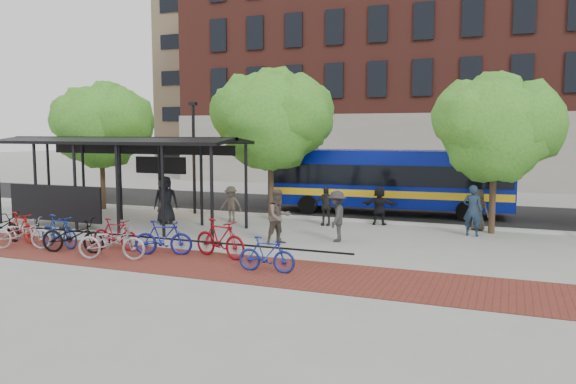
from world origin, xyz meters
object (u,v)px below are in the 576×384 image
at_px(pedestrian_1, 163,201).
at_px(pedestrian_4, 326,206).
at_px(pedestrian_6, 478,210).
at_px(pedestrian_9, 337,216).
at_px(lamp_post_left, 194,154).
at_px(tree_b, 273,116).
at_px(bike_6, 112,242).
at_px(tree_c, 498,124).
at_px(pedestrian_3, 231,204).
at_px(bike_2, 21,233).
at_px(bike_7, 163,238).
at_px(bike_5, 115,234).
at_px(bike_3, 59,231).
at_px(pedestrian_5, 379,206).
at_px(bike_4, 73,236).
at_px(pedestrian_8, 279,217).
at_px(bus_shelter, 116,152).
at_px(bike_1, 20,227).
at_px(bike_0, 2,226).
at_px(bike_11, 267,255).
at_px(pedestrian_7, 473,210).
at_px(tree_a, 103,122).
at_px(bus, 388,178).
at_px(pedestrian_0, 166,200).
at_px(bike_9, 220,239).

height_order(pedestrian_1, pedestrian_4, pedestrian_1).
xyz_separation_m(pedestrian_6, pedestrian_9, (-4.41, -4.17, 0.08)).
distance_m(lamp_post_left, pedestrian_4, 7.01).
bearing_deg(tree_b, bike_6, -99.21).
bearing_deg(pedestrian_1, pedestrian_9, -158.94).
xyz_separation_m(tree_c, pedestrian_3, (-10.33, -1.40, -3.29)).
relative_size(bike_2, pedestrian_6, 1.22).
xyz_separation_m(tree_b, bike_7, (-0.37, -7.76, -3.92)).
bearing_deg(lamp_post_left, bike_5, -76.80).
xyz_separation_m(bike_3, pedestrian_5, (8.76, 8.39, 0.25)).
height_order(bike_6, pedestrian_3, pedestrian_3).
distance_m(bike_4, pedestrian_8, 6.60).
xyz_separation_m(bus_shelter, bike_7, (4.86, -3.93, -2.46)).
xyz_separation_m(bike_1, bike_3, (1.96, -0.25, 0.03)).
xyz_separation_m(pedestrian_3, pedestrian_5, (5.91, 1.69, 0.03)).
distance_m(bike_4, pedestrian_9, 8.64).
bearing_deg(bike_0, pedestrian_8, -62.95).
bearing_deg(bike_11, pedestrian_7, -35.57).
xyz_separation_m(tree_a, pedestrian_1, (5.11, -2.61, -3.33)).
height_order(bike_0, pedestrian_6, pedestrian_6).
xyz_separation_m(tree_c, pedestrian_5, (-4.42, 0.29, -3.26)).
distance_m(bike_6, bike_11, 4.90).
distance_m(bike_3, pedestrian_4, 10.06).
height_order(tree_b, pedestrian_3, tree_b).
relative_size(bike_7, pedestrian_4, 1.13).
xyz_separation_m(tree_b, pedestrian_1, (-3.89, -2.61, -3.55)).
relative_size(tree_a, bike_2, 3.15).
bearing_deg(bike_7, pedestrian_8, -61.77).
relative_size(bike_4, bike_5, 1.23).
distance_m(lamp_post_left, bike_1, 8.64).
distance_m(bus, pedestrian_8, 8.54).
xyz_separation_m(bike_7, pedestrian_0, (-3.32, 5.08, 0.44)).
xyz_separation_m(bike_1, pedestrian_5, (10.71, 8.13, 0.28)).
bearing_deg(bike_9, tree_c, -30.81).
xyz_separation_m(bus_shelter, pedestrian_5, (9.80, 4.12, -2.21)).
bearing_deg(pedestrian_7, pedestrian_9, 41.36).
bearing_deg(bike_1, pedestrian_5, -39.27).
xyz_separation_m(bike_1, bike_6, (4.70, -1.02, 0.03)).
xyz_separation_m(tree_a, pedestrian_3, (7.66, -1.40, -3.48)).
height_order(tree_a, bike_9, tree_a).
xyz_separation_m(bike_1, bike_9, (7.58, 0.39, 0.08)).
relative_size(bike_11, pedestrian_5, 1.02).
height_order(bike_0, bike_9, bike_9).
height_order(bike_3, pedestrian_4, pedestrian_4).
xyz_separation_m(bike_6, pedestrian_8, (3.71, 4.01, 0.39)).
bearing_deg(lamp_post_left, pedestrian_6, 0.92).
xyz_separation_m(pedestrian_1, pedestrian_8, (6.17, -2.24, 0.02)).
relative_size(tree_c, bike_4, 2.83).
height_order(bike_3, pedestrian_1, pedestrian_1).
distance_m(bike_2, pedestrian_5, 13.26).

